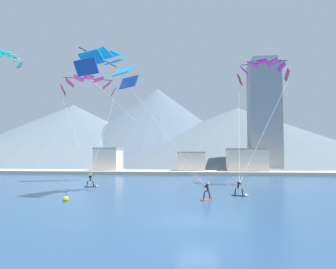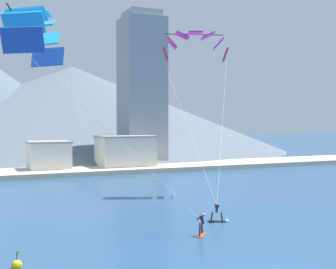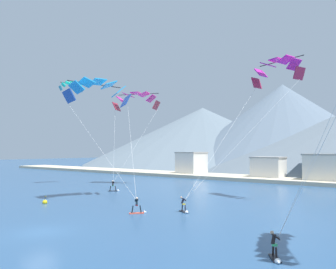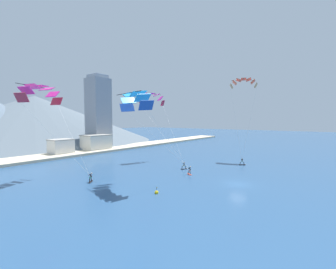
{
  "view_description": "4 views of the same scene",
  "coord_description": "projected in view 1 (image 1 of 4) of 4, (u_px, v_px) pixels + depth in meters",
  "views": [
    {
      "loc": [
        0.41,
        -20.64,
        4.08
      ],
      "look_at": [
        -3.88,
        18.79,
        6.6
      ],
      "focal_mm": 35.0,
      "sensor_mm": 36.0,
      "label": 1
    },
    {
      "loc": [
        -14.63,
        -18.77,
        8.08
      ],
      "look_at": [
        2.13,
        18.59,
        6.78
      ],
      "focal_mm": 50.0,
      "sensor_mm": 36.0,
      "label": 2
    },
    {
      "loc": [
        22.76,
        -13.92,
        6.14
      ],
      "look_at": [
        -2.88,
        19.41,
        8.2
      ],
      "focal_mm": 35.0,
      "sensor_mm": 36.0,
      "label": 3
    },
    {
      "loc": [
        -36.19,
        -12.76,
        10.65
      ],
      "look_at": [
        -2.38,
        12.66,
        7.84
      ],
      "focal_mm": 24.0,
      "sensor_mm": 36.0,
      "label": 4
    }
  ],
  "objects": [
    {
      "name": "parafoil_kite_far_left",
      "position": [
        108.0,
        65.0,
        35.87
      ],
      "size": [
        12.96,
        8.71,
        14.0
      ],
      "color": "#1C439A"
    },
    {
      "name": "mountain_peak_central_summit",
      "position": [
        73.0,
        135.0,
        138.07
      ],
      "size": [
        105.03,
        105.03,
        25.39
      ],
      "color": "slate",
      "rests_on": "ground"
    },
    {
      "name": "kitesurfer_near_lead",
      "position": [
        92.0,
        183.0,
        42.12
      ],
      "size": [
        1.63,
        1.37,
        1.73
      ],
      "color": "black",
      "rests_on": "ground"
    },
    {
      "name": "mountain_peak_west_ridge",
      "position": [
        157.0,
        127.0,
        134.96
      ],
      "size": [
        86.0,
        86.0,
        31.71
      ],
      "color": "slate",
      "rests_on": "ground"
    },
    {
      "name": "ground_plane",
      "position": [
        197.0,
        221.0,
        20.27
      ],
      "size": [
        400.0,
        400.0,
        0.0
      ],
      "primitive_type": "plane",
      "color": "navy"
    },
    {
      "name": "parafoil_kite_near_trail",
      "position": [
        263.0,
        69.0,
        46.53
      ],
      "size": [
        8.5,
        15.08,
        16.34
      ],
      "color": "#A01F42"
    },
    {
      "name": "shore_building_harbour_front",
      "position": [
        109.0,
        160.0,
        75.17
      ],
      "size": [
        5.52,
        6.76,
        5.78
      ],
      "color": "silver",
      "rests_on": "ground"
    },
    {
      "name": "parafoil_kite_near_lead",
      "position": [
        89.0,
        84.0,
        52.24
      ],
      "size": [
        8.77,
        11.46,
        15.33
      ],
      "color": "#AD2538"
    },
    {
      "name": "shore_building_quay_east",
      "position": [
        247.0,
        161.0,
        71.23
      ],
      "size": [
        8.84,
        6.48,
        5.53
      ],
      "color": "silver",
      "rests_on": "ground"
    },
    {
      "name": "shore_building_promenade_mid",
      "position": [
        192.0,
        163.0,
        73.02
      ],
      "size": [
        6.21,
        5.4,
        4.85
      ],
      "color": "silver",
      "rests_on": "ground"
    },
    {
      "name": "mountain_peak_east_shoulder",
      "position": [
        237.0,
        137.0,
        126.28
      ],
      "size": [
        113.73,
        113.73,
        22.45
      ],
      "color": "slate",
      "rests_on": "ground"
    },
    {
      "name": "kitesurfer_far_left",
      "position": [
        209.0,
        195.0,
        30.03
      ],
      "size": [
        1.4,
        1.61,
        1.68
      ],
      "color": "#E54C33",
      "rests_on": "ground"
    },
    {
      "name": "shoreline_strip",
      "position": [
        202.0,
        172.0,
        70.93
      ],
      "size": [
        180.0,
        10.0,
        0.7
      ],
      "primitive_type": "cube",
      "color": "beige",
      "rests_on": "ground"
    },
    {
      "name": "kitesurfer_near_trail",
      "position": [
        241.0,
        192.0,
        32.75
      ],
      "size": [
        1.69,
        1.27,
        1.64
      ],
      "color": "black",
      "rests_on": "ground"
    },
    {
      "name": "race_marker_buoy",
      "position": [
        66.0,
        199.0,
        29.13
      ],
      "size": [
        0.56,
        0.56,
        1.02
      ],
      "color": "yellow",
      "rests_on": "ground"
    },
    {
      "name": "parafoil_kite_distant_high_outer",
      "position": [
        7.0,
        57.0,
        46.53
      ],
      "size": [
        2.91,
        4.6,
        1.78
      ],
      "color": "teal"
    },
    {
      "name": "highrise_tower",
      "position": [
        264.0,
        116.0,
        76.52
      ],
      "size": [
        7.0,
        7.0,
        26.81
      ],
      "color": "gray",
      "rests_on": "ground"
    }
  ]
}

